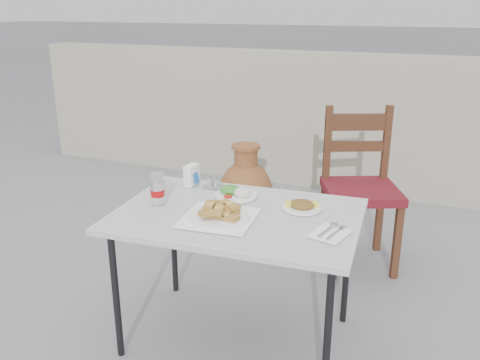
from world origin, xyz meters
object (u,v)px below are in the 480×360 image
at_px(chair, 360,186).
at_px(condiment_caddy, 213,183).
at_px(cafe_table, 237,222).
at_px(cola_glass, 158,184).
at_px(terracotta_urn, 246,194).
at_px(napkin_holder, 192,175).
at_px(pide_plate, 218,212).
at_px(soda_can, 157,192).
at_px(salad_chopped_plate, 302,206).
at_px(salad_rice_plate, 236,193).

bearing_deg(chair, condiment_caddy, -153.54).
distance_m(cafe_table, cola_glass, 0.50).
bearing_deg(terracotta_urn, napkin_holder, -87.04).
distance_m(napkin_holder, terracotta_urn, 0.98).
relative_size(pide_plate, napkin_holder, 3.15).
height_order(soda_can, napkin_holder, soda_can).
distance_m(cafe_table, salad_chopped_plate, 0.31).
distance_m(salad_rice_plate, chair, 1.00).
bearing_deg(terracotta_urn, cafe_table, -69.86).
height_order(salad_chopped_plate, cola_glass, cola_glass).
bearing_deg(soda_can, cafe_table, 5.98).
bearing_deg(salad_rice_plate, napkin_holder, 167.21).
bearing_deg(chair, salad_rice_plate, -143.18).
xyz_separation_m(soda_can, napkin_holder, (0.03, 0.29, -0.00)).
relative_size(soda_can, napkin_holder, 1.06).
bearing_deg(condiment_caddy, salad_rice_plate, -26.51).
bearing_deg(terracotta_urn, pide_plate, -73.49).
distance_m(cafe_table, chair, 1.12).
xyz_separation_m(napkin_holder, chair, (0.76, 0.79, -0.22)).
bearing_deg(cafe_table, chair, 69.62).
bearing_deg(condiment_caddy, cafe_table, -47.08).
xyz_separation_m(pide_plate, terracotta_urn, (-0.36, 1.23, -0.40)).
bearing_deg(cola_glass, condiment_caddy, 38.12).
relative_size(salad_rice_plate, napkin_holder, 1.91).
xyz_separation_m(soda_can, cola_glass, (-0.08, 0.13, -0.02)).
distance_m(pide_plate, salad_rice_plate, 0.29).
distance_m(salad_rice_plate, soda_can, 0.39).
relative_size(cafe_table, salad_rice_plate, 5.54).
height_order(napkin_holder, terracotta_urn, napkin_holder).
height_order(cafe_table, salad_rice_plate, salad_rice_plate).
xyz_separation_m(cola_glass, chair, (0.87, 0.95, -0.21)).
distance_m(pide_plate, soda_can, 0.35).
distance_m(soda_can, condiment_caddy, 0.35).
bearing_deg(napkin_holder, condiment_caddy, 10.05).
bearing_deg(soda_can, cola_glass, 120.98).
height_order(pide_plate, soda_can, soda_can).
xyz_separation_m(cola_glass, terracotta_urn, (0.06, 1.04, -0.41)).
bearing_deg(condiment_caddy, chair, 50.49).
relative_size(cafe_table, pide_plate, 3.35).
distance_m(cafe_table, napkin_holder, 0.46).
height_order(pide_plate, cola_glass, cola_glass).
bearing_deg(chair, cafe_table, -134.41).
xyz_separation_m(cafe_table, cola_glass, (-0.48, 0.09, 0.09)).
relative_size(napkin_holder, condiment_caddy, 1.18).
bearing_deg(napkin_holder, salad_rice_plate, -10.94).
distance_m(soda_can, cola_glass, 0.16).
height_order(cafe_table, pide_plate, pide_plate).
distance_m(cafe_table, condiment_caddy, 0.37).
bearing_deg(pide_plate, salad_chopped_plate, 38.99).
relative_size(salad_chopped_plate, terracotta_urn, 0.28).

